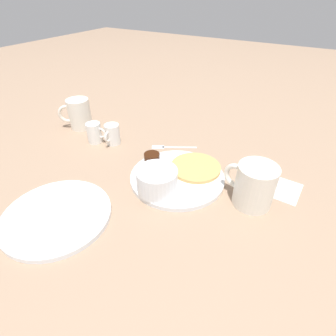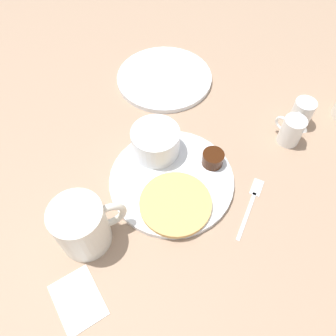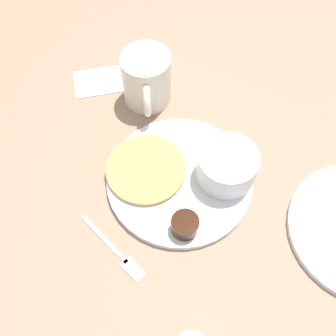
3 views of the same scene
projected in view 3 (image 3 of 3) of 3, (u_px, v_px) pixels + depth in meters
name	position (u px, v px, depth m)	size (l,w,h in m)	color
ground_plane	(179.00, 181.00, 0.72)	(4.00, 4.00, 0.00)	#9E7F66
plate	(180.00, 179.00, 0.72)	(0.25, 0.25, 0.01)	white
pancake_stack	(146.00, 169.00, 0.72)	(0.14, 0.14, 0.01)	tan
bowl	(227.00, 166.00, 0.69)	(0.10, 0.10, 0.06)	white
syrup_cup	(185.00, 225.00, 0.65)	(0.04, 0.04, 0.03)	#38190A
butter_ramekin	(237.00, 177.00, 0.69)	(0.04, 0.04, 0.04)	white
coffee_mug	(147.00, 80.00, 0.77)	(0.09, 0.13, 0.10)	silver
fork	(118.00, 254.00, 0.66)	(0.08, 0.13, 0.00)	silver
napkin	(98.00, 81.00, 0.83)	(0.10, 0.08, 0.00)	white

